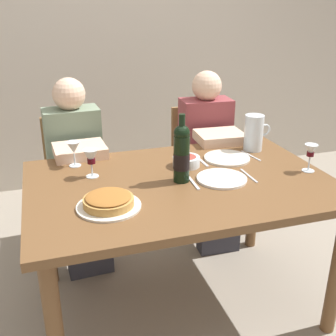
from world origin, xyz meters
TOP-DOWN VIEW (x-y plane):
  - ground_plane at (0.00, 0.00)m, footprint 8.00×8.00m
  - back_wall at (0.00, 1.91)m, footprint 8.00×0.10m
  - dining_table at (0.00, 0.00)m, footprint 1.50×1.00m
  - wine_bottle at (0.00, -0.01)m, footprint 0.08×0.08m
  - water_pitcher at (0.56, 0.29)m, footprint 0.17×0.11m
  - baked_tart at (-0.39, -0.18)m, footprint 0.28×0.28m
  - salad_bowl at (0.09, 0.17)m, footprint 0.15×0.15m
  - wine_glass_left_diner at (-0.41, 0.18)m, footprint 0.07×0.07m
  - wine_glass_right_diner at (-0.48, 0.35)m, footprint 0.07×0.07m
  - wine_glass_centre at (0.68, -0.09)m, footprint 0.07×0.07m
  - dinner_plate_left_setting at (0.35, 0.20)m, footprint 0.26×0.26m
  - dinner_plate_right_setting at (0.20, -0.06)m, footprint 0.25×0.25m
  - fork_left_setting at (0.20, 0.20)m, footprint 0.02×0.16m
  - knife_left_setting at (0.50, 0.20)m, footprint 0.04×0.18m
  - knife_right_setting at (0.35, -0.06)m, footprint 0.01×0.18m
  - spoon_right_setting at (0.05, -0.06)m, footprint 0.02×0.16m
  - chair_left at (-0.45, 0.91)m, footprint 0.42×0.42m
  - diner_left at (-0.44, 0.67)m, footprint 0.35×0.51m
  - chair_right at (0.45, 0.89)m, footprint 0.42×0.42m
  - diner_right at (0.44, 0.66)m, footprint 0.35×0.52m

SIDE VIEW (x-z plane):
  - ground_plane at x=0.00m, z-range 0.00..0.00m
  - chair_left at x=-0.45m, z-range 0.06..0.93m
  - chair_right at x=0.45m, z-range 0.06..0.93m
  - diner_left at x=-0.44m, z-range 0.04..1.20m
  - diner_right at x=0.44m, z-range 0.04..1.20m
  - dining_table at x=0.00m, z-range 0.29..1.05m
  - fork_left_setting at x=0.20m, z-range 0.76..0.76m
  - knife_left_setting at x=0.50m, z-range 0.76..0.76m
  - knife_right_setting at x=0.35m, z-range 0.76..0.76m
  - spoon_right_setting at x=0.05m, z-range 0.76..0.76m
  - dinner_plate_left_setting at x=0.35m, z-range 0.76..0.77m
  - dinner_plate_right_setting at x=0.20m, z-range 0.76..0.77m
  - baked_tart at x=-0.39m, z-range 0.76..0.82m
  - salad_bowl at x=0.09m, z-range 0.76..0.83m
  - water_pitcher at x=0.56m, z-range 0.75..0.96m
  - wine_glass_right_diner at x=-0.48m, z-range 0.79..0.93m
  - wine_glass_left_diner at x=-0.41m, z-range 0.79..0.93m
  - wine_glass_centre at x=0.68m, z-range 0.79..0.94m
  - wine_bottle at x=0.00m, z-range 0.74..1.07m
  - back_wall at x=0.00m, z-range 0.00..2.80m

